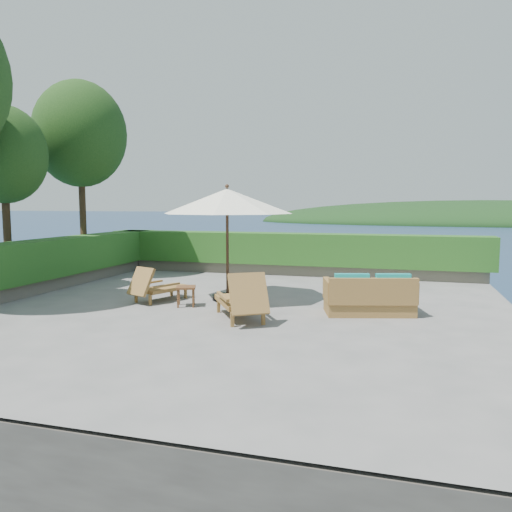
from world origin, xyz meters
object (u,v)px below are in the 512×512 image
(lounge_left, at_px, (157,286))
(lounge_right, at_px, (242,299))
(patio_umbrella, at_px, (227,202))
(wicker_loveseat, at_px, (369,298))
(side_table, at_px, (186,290))

(lounge_left, height_order, lounge_right, lounge_right)
(patio_umbrella, bearing_deg, lounge_left, -157.75)
(wicker_loveseat, bearing_deg, patio_umbrella, 153.55)
(patio_umbrella, relative_size, wicker_loveseat, 1.77)
(patio_umbrella, distance_m, side_table, 2.28)
(patio_umbrella, bearing_deg, lounge_right, -63.12)
(lounge_left, relative_size, side_table, 2.87)
(lounge_left, height_order, side_table, lounge_left)
(lounge_right, bearing_deg, patio_umbrella, 84.95)
(lounge_right, xyz_separation_m, wicker_loveseat, (2.40, 1.24, -0.07))
(side_table, relative_size, wicker_loveseat, 0.28)
(wicker_loveseat, bearing_deg, side_table, 169.20)
(lounge_left, bearing_deg, lounge_right, -4.38)
(side_table, distance_m, wicker_loveseat, 4.03)
(patio_umbrella, xyz_separation_m, wicker_loveseat, (3.37, -0.67, -1.99))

